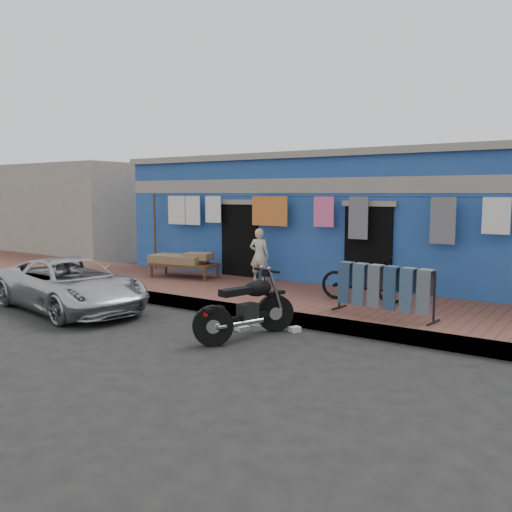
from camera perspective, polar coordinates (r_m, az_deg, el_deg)
The scene contains 15 objects.
ground at distance 9.27m, azimuth -7.08°, elevation -8.27°, with size 80.00×80.00×0.00m, color black.
sidewalk at distance 11.60m, azimuth 2.80°, elevation -4.56°, with size 28.00×3.00×0.25m, color brown.
curb at distance 10.41m, azimuth -1.41°, elevation -5.85°, with size 28.00×0.10×0.25m, color gray.
building at distance 14.94m, azimuth 10.90°, elevation 3.87°, with size 12.20×5.20×3.36m.
neighbor_left at distance 21.80m, azimuth -16.71°, elevation 4.59°, with size 6.00×5.00×3.40m, color #9E9384.
clothesline at distance 12.67m, azimuth 4.23°, elevation 4.07°, with size 10.06×0.06×2.10m.
car at distance 11.61m, azimuth -18.92°, elevation -2.78°, with size 1.77×3.89×1.10m, color #B5B6BA.
seated_person at distance 12.93m, azimuth 0.34°, elevation 0.07°, with size 0.47×0.31×1.30m, color beige.
bicycle at distance 10.84m, azimuth 11.23°, elevation -1.87°, with size 0.60×1.69×1.09m, color black.
motorcycle at distance 8.90m, azimuth -1.12°, elevation -5.20°, with size 0.98×1.79×1.10m, color black, non-canonical shape.
charpoy at distance 13.85m, azimuth -7.55°, elevation -0.99°, with size 1.90×1.12×0.60m, color brown, non-canonical shape.
jeans_rack at distance 9.68m, azimuth 13.33°, elevation -3.48°, with size 1.93×0.58×0.91m, color black, non-canonical shape.
litter_a at distance 9.84m, azimuth 0.07°, elevation -7.10°, with size 0.18×0.14×0.08m, color silver.
litter_b at distance 9.43m, azimuth 4.11°, elevation -7.70°, with size 0.18×0.14×0.09m, color silver.
litter_c at distance 9.48m, azimuth -1.44°, elevation -7.63°, with size 0.21×0.16×0.08m, color silver.
Camera 1 is at (5.95, -6.69, 2.38)m, focal length 38.00 mm.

